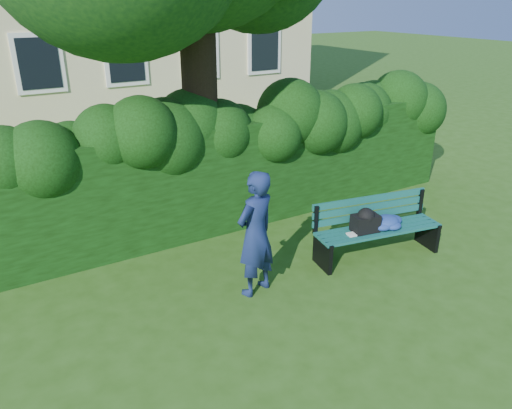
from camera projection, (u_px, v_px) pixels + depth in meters
ground at (278, 281)px, 6.95m from camera, size 80.00×80.00×0.00m
hedge at (207, 176)px, 8.34m from camera, size 10.00×1.00×1.80m
park_bench at (377, 225)px, 7.47m from camera, size 2.02×0.89×0.89m
man_reading at (256, 234)px, 6.41m from camera, size 0.71×0.57×1.71m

